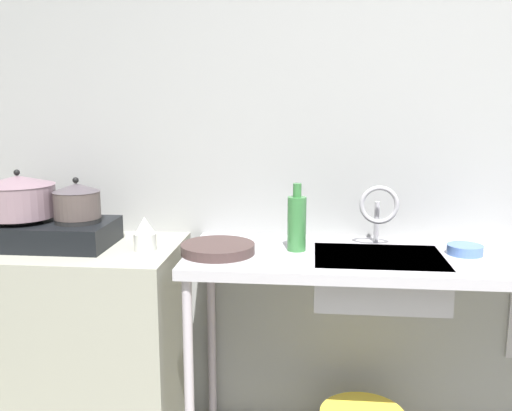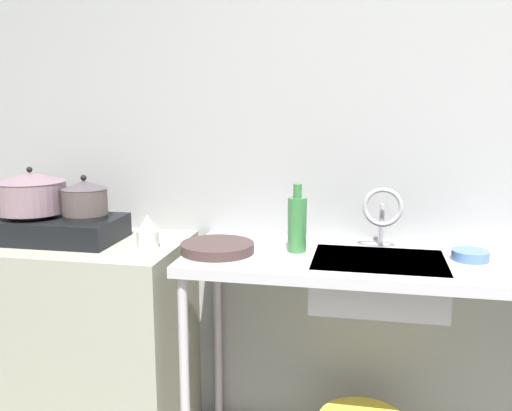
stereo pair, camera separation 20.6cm
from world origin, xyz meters
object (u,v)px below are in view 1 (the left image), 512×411
at_px(percolator, 145,234).
at_px(faucet, 379,207).
at_px(pot_on_right_burner, 77,200).
at_px(bottle_by_sink, 297,222).
at_px(small_bowl_on_drainboard, 465,250).
at_px(stove, 50,233).
at_px(sink_basin, 378,277).
at_px(frying_pan, 218,249).
at_px(pot_on_left_burner, 19,196).

height_order(percolator, faucet, faucet).
height_order(pot_on_right_burner, bottle_by_sink, pot_on_right_burner).
distance_m(small_bowl_on_drainboard, bottle_by_sink, 0.64).
distance_m(stove, sink_basin, 1.29).
bearing_deg(faucet, sink_basin, -93.73).
bearing_deg(faucet, frying_pan, -164.43).
distance_m(faucet, small_bowl_on_drainboard, 0.36).
bearing_deg(stove, pot_on_right_burner, -0.00).
distance_m(pot_on_left_burner, sink_basin, 1.43).
bearing_deg(frying_pan, faucet, 15.57).
relative_size(pot_on_right_burner, faucet, 0.75).
xyz_separation_m(percolator, faucet, (0.90, 0.16, 0.09)).
distance_m(pot_on_right_burner, bottle_by_sink, 0.86).
relative_size(sink_basin, frying_pan, 1.69).
xyz_separation_m(percolator, small_bowl_on_drainboard, (1.21, 0.07, -0.05)).
relative_size(stove, sink_basin, 1.04).
xyz_separation_m(pot_on_right_burner, bottle_by_sink, (0.86, 0.02, -0.07)).
xyz_separation_m(pot_on_right_burner, percolator, (0.28, -0.04, -0.12)).
bearing_deg(pot_on_right_burner, pot_on_left_burner, 180.00).
relative_size(faucet, small_bowl_on_drainboard, 1.85).
relative_size(stove, pot_on_left_burner, 1.74).
bearing_deg(sink_basin, percolator, -179.46).
distance_m(stove, faucet, 1.30).
height_order(frying_pan, bottle_by_sink, bottle_by_sink).
distance_m(pot_on_left_burner, small_bowl_on_drainboard, 1.74).
xyz_separation_m(pot_on_right_burner, small_bowl_on_drainboard, (1.49, 0.03, -0.17)).
height_order(pot_on_left_burner, frying_pan, pot_on_left_burner).
height_order(pot_on_left_burner, small_bowl_on_drainboard, pot_on_left_burner).
bearing_deg(pot_on_right_burner, frying_pan, -5.03).
bearing_deg(frying_pan, bottle_by_sink, 14.21).
relative_size(sink_basin, small_bowl_on_drainboard, 3.60).
height_order(pot_on_right_burner, frying_pan, pot_on_right_burner).
xyz_separation_m(pot_on_left_burner, small_bowl_on_drainboard, (1.73, 0.03, -0.18)).
bearing_deg(frying_pan, sink_basin, 2.15).
bearing_deg(sink_basin, bottle_by_sink, 170.43).
relative_size(pot_on_left_burner, faucet, 1.17).
bearing_deg(faucet, bottle_by_sink, -163.19).
height_order(percolator, sink_basin, percolator).
bearing_deg(bottle_by_sink, pot_on_left_burner, -178.70).
bearing_deg(pot_on_left_burner, small_bowl_on_drainboard, 1.03).
distance_m(faucet, bottle_by_sink, 0.34).
height_order(pot_on_left_burner, sink_basin, pot_on_left_burner).
bearing_deg(frying_pan, pot_on_left_burner, 176.46).
xyz_separation_m(percolator, bottle_by_sink, (0.58, 0.06, 0.05)).
height_order(faucet, bottle_by_sink, bottle_by_sink).
bearing_deg(percolator, small_bowl_on_drainboard, 3.14).
distance_m(percolator, frying_pan, 0.29).
xyz_separation_m(pot_on_left_burner, faucet, (1.41, 0.12, -0.04)).
relative_size(percolator, frying_pan, 0.47).
bearing_deg(faucet, small_bowl_on_drainboard, -15.96).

